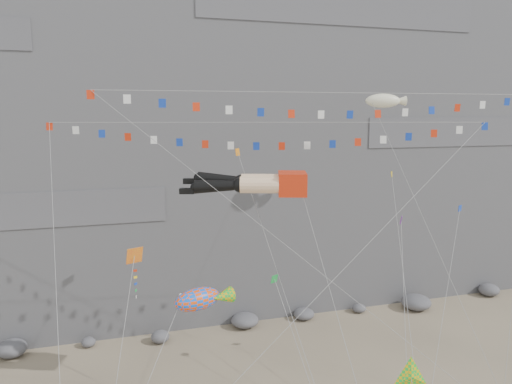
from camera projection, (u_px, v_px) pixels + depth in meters
cliff at (209, 69)px, 57.30m from camera, size 80.00×28.00×50.00m
talus_boulders at (245, 321)px, 46.92m from camera, size 60.00×3.00×1.20m
legs_kite at (258, 183)px, 32.59m from camera, size 8.44×15.40×19.54m
flag_banner_upper at (269, 123)px, 35.12m from camera, size 29.66×16.63×26.61m
flag_banner_lower at (336, 93)px, 33.74m from camera, size 31.71×7.97×24.21m
harlequin_kite at (134, 256)px, 27.44m from camera, size 3.77×7.68×14.09m
fish_windsock at (197, 299)px, 29.93m from camera, size 9.10×8.44×13.26m
delta_kite at (411, 377)px, 26.69m from camera, size 2.70×5.13×7.90m
blimp_windsock at (383, 101)px, 41.53m from camera, size 4.14×15.52×25.42m
small_kite_a at (239, 157)px, 36.52m from camera, size 2.69×16.14×23.07m
small_kite_b at (401, 223)px, 35.02m from camera, size 5.55×10.13×16.34m
small_kite_c at (275, 281)px, 31.65m from camera, size 1.54×11.00×14.00m
small_kite_d at (392, 180)px, 40.00m from camera, size 7.84×16.93×23.29m
small_kite_e at (459, 213)px, 36.51m from camera, size 9.95×9.89×18.47m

